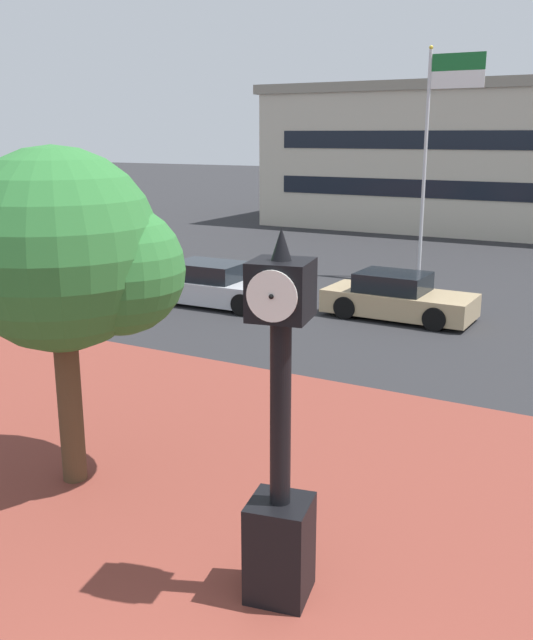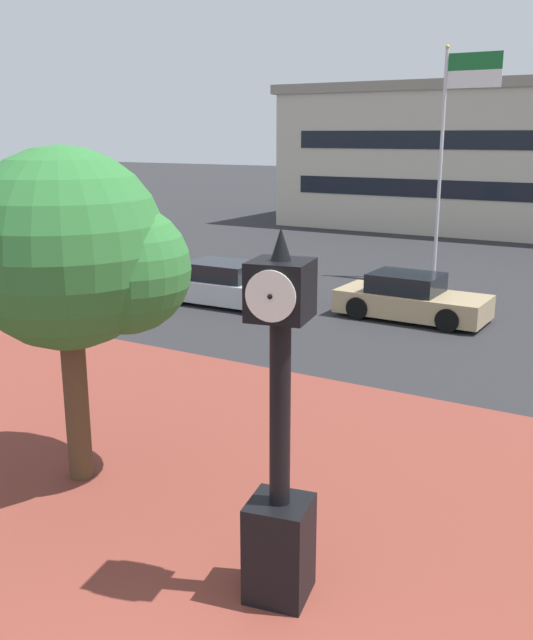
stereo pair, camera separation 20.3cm
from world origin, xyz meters
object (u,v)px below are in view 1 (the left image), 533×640
at_px(plaza_tree, 72,256).
at_px(flagpole_primary, 434,138).
at_px(street_clock, 280,463).
at_px(car_street_far, 397,298).
at_px(car_street_near, 214,286).

xyz_separation_m(plaza_tree, flagpole_primary, (-0.00, 17.54, 1.49)).
bearing_deg(plaza_tree, flagpole_primary, 90.01).
bearing_deg(street_clock, car_street_far, 91.95).
bearing_deg(flagpole_primary, street_clock, -78.29).
height_order(car_street_near, flagpole_primary, flagpole_primary).
bearing_deg(plaza_tree, street_clock, -15.29).
height_order(plaza_tree, car_street_near, plaza_tree).
xyz_separation_m(car_street_near, flagpole_primary, (4.53, 7.02, 4.33)).
bearing_deg(car_street_near, street_clock, 34.93).
distance_m(car_street_near, car_street_far, 5.55).
height_order(street_clock, plaza_tree, plaza_tree).
relative_size(street_clock, car_street_near, 0.91).
relative_size(street_clock, car_street_far, 0.99).
bearing_deg(car_street_far, flagpole_primary, -170.12).
xyz_separation_m(street_clock, plaza_tree, (-3.85, 1.05, 1.78)).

